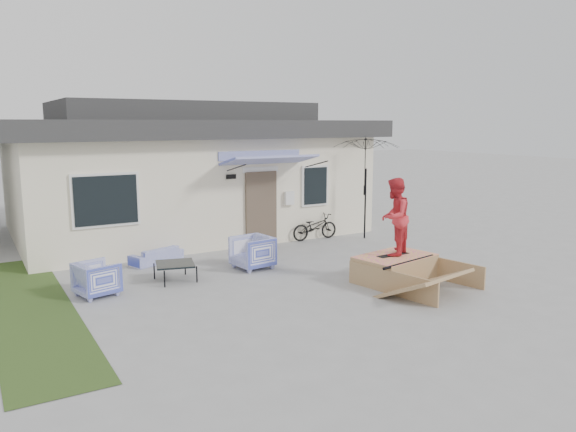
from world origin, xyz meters
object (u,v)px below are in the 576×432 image
bicycle (315,224)px  skate_ramp (395,268)px  armchair_left (97,277)px  skateboard (393,254)px  skater (394,215)px  loveseat (156,252)px  patio_umbrella (366,180)px  coffee_table (175,272)px  armchair_right (252,251)px

bicycle → skate_ramp: bicycle is taller
armchair_left → bicycle: 7.08m
skateboard → skater: size_ratio=0.48×
armchair_left → loveseat: bearing=-57.2°
armchair_left → bicycle: size_ratio=0.52×
bicycle → patio_umbrella: patio_umbrella is taller
skate_ramp → skater: 1.18m
bicycle → skate_ramp: (-0.86, -4.49, -0.20)m
coffee_table → skater: size_ratio=0.48×
coffee_table → skateboard: size_ratio=0.99×
patio_umbrella → armchair_right: bearing=-163.0°
loveseat → coffee_table: size_ratio=1.64×
armchair_right → armchair_left: bearing=-92.8°
coffee_table → patio_umbrella: (6.40, 1.44, 1.55)m
armchair_left → bicycle: bearing=-86.0°
loveseat → skate_ramp: size_ratio=0.59×
patio_umbrella → bicycle: bearing=156.6°
patio_umbrella → skater: bearing=-120.5°
bicycle → skate_ramp: size_ratio=0.66×
armchair_left → armchair_right: armchair_right is taller
bicycle → skateboard: (-0.87, -4.44, 0.11)m
skate_ramp → skater: (-0.01, 0.05, 1.17)m
coffee_table → bicycle: (5.01, 2.04, 0.28)m
loveseat → skater: bearing=114.9°
loveseat → bicycle: size_ratio=0.89×
patio_umbrella → loveseat: bearing=177.0°
armchair_right → patio_umbrella: 4.85m
loveseat → coffee_table: (-0.12, -1.76, -0.06)m
skateboard → skater: (0.00, -0.00, 0.87)m
patio_umbrella → skater: skater is taller
armchair_left → coffee_table: (1.70, 0.22, -0.18)m
coffee_table → skater: skater is taller
armchair_left → patio_umbrella: size_ratio=0.35×
patio_umbrella → skater: 4.46m
skateboard → armchair_left: bearing=156.0°
coffee_table → patio_umbrella: bearing=12.7°
coffee_table → skateboard: skateboard is taller
patio_umbrella → skateboard: (-2.26, -3.84, -1.17)m
loveseat → skater: size_ratio=0.78×
loveseat → skateboard: size_ratio=1.63×
skateboard → loveseat: bearing=130.5°
coffee_table → skateboard: bearing=-30.1°
armchair_right → patio_umbrella: bearing=99.6°
armchair_left → armchair_right: (3.63, 0.29, 0.05)m
armchair_left → skater: (5.84, -2.18, 1.07)m
coffee_table → bicycle: size_ratio=0.54×
armchair_left → armchair_right: bearing=-100.1°
skater → loveseat: bearing=-77.9°
armchair_left → skater: bearing=-125.1°
loveseat → bicycle: bicycle is taller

